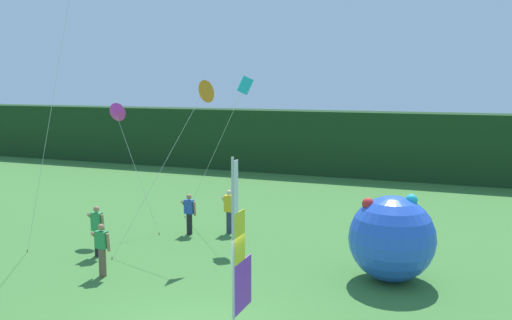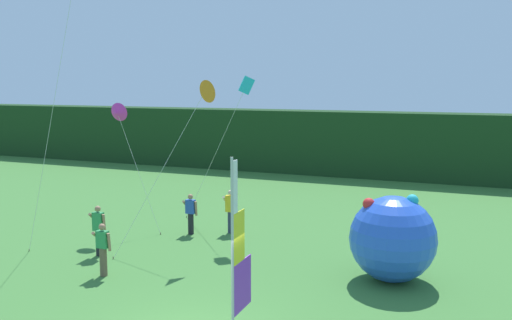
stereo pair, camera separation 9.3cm
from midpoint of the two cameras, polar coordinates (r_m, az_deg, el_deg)
distant_treeline at (r=34.43m, az=12.31°, el=1.59°), size 80.00×2.40×4.00m
banner_flag at (r=11.98m, az=-1.65°, el=-10.09°), size 0.06×1.03×4.26m
person_near_banner at (r=21.18m, az=-2.55°, el=-5.23°), size 0.55×0.48×1.69m
person_mid_field at (r=21.16m, az=-6.70°, el=-5.50°), size 0.55×0.48×1.56m
person_far_left at (r=19.15m, az=-15.96°, el=-6.94°), size 0.55×0.48×1.71m
person_far_right at (r=17.20m, az=-15.52°, el=-8.85°), size 0.55×0.48×1.61m
inflatable_balloon at (r=16.58m, az=14.22°, el=-7.94°), size 2.53×2.53×2.59m
kite_orange_delta_0 at (r=18.84m, az=-5.26°, el=7.01°), size 2.57×2.81×5.87m
kite_cyan_box_1 at (r=20.68m, az=-0.91°, el=7.71°), size 3.70×1.50×6.04m
kite_magenta_delta_3 at (r=21.68m, az=-14.13°, el=4.76°), size 2.17×0.41×5.01m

